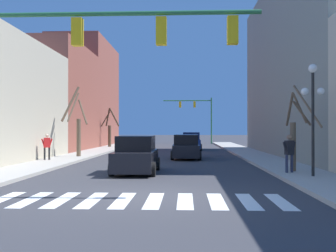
% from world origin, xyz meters
% --- Properties ---
extents(ground_plane, '(240.00, 240.00, 0.00)m').
position_xyz_m(ground_plane, '(0.00, 0.00, 0.00)').
color(ground_plane, '#38383D').
extents(building_row_left, '(6.00, 47.60, 12.41)m').
position_xyz_m(building_row_left, '(-10.83, 20.13, 4.94)').
color(building_row_left, beige).
rests_on(building_row_left, ground_plane).
extents(building_row_right, '(6.00, 35.46, 13.56)m').
position_xyz_m(building_row_right, '(10.83, 14.06, 5.81)').
color(building_row_right, '#BCB299').
rests_on(building_row_right, ground_plane).
extents(crosswalk_stripes, '(8.55, 2.60, 0.01)m').
position_xyz_m(crosswalk_stripes, '(0.00, -0.70, 0.00)').
color(crosswalk_stripes, white).
rests_on(crosswalk_stripes, ground_plane).
extents(traffic_signal_near, '(8.69, 0.28, 5.99)m').
position_xyz_m(traffic_signal_near, '(-1.64, -0.13, 4.52)').
color(traffic_signal_near, '#236038').
rests_on(traffic_signal_near, ground_plane).
extents(traffic_signal_far, '(6.82, 0.28, 6.43)m').
position_xyz_m(traffic_signal_far, '(3.03, 43.03, 4.67)').
color(traffic_signal_far, '#236038').
rests_on(traffic_signal_far, ground_plane).
extents(street_lamp_right_corner, '(0.95, 0.36, 4.56)m').
position_xyz_m(street_lamp_right_corner, '(6.54, 4.20, 3.37)').
color(street_lamp_right_corner, black).
rests_on(street_lamp_right_corner, sidewalk_right).
extents(car_parked_left_mid, '(2.01, 4.67, 1.67)m').
position_xyz_m(car_parked_left_mid, '(1.39, 15.31, 0.78)').
color(car_parked_left_mid, black).
rests_on(car_parked_left_mid, ground_plane).
extents(car_driving_away_lane, '(2.03, 4.33, 1.74)m').
position_xyz_m(car_driving_away_lane, '(-0.96, 6.32, 0.81)').
color(car_driving_away_lane, black).
rests_on(car_driving_away_lane, ground_plane).
extents(car_parked_left_far, '(1.97, 4.84, 1.73)m').
position_xyz_m(car_parked_left_far, '(1.90, 26.67, 0.80)').
color(car_parked_left_far, navy).
rests_on(car_parked_left_far, ground_plane).
extents(pedestrian_on_left_sidewalk, '(0.68, 0.39, 1.66)m').
position_xyz_m(pedestrian_on_left_sidewalk, '(5.91, 5.44, 1.13)').
color(pedestrian_on_left_sidewalk, '#282D47').
rests_on(pedestrian_on_left_sidewalk, sidewalk_right).
extents(pedestrian_waiting_at_curb, '(0.64, 0.42, 1.62)m').
position_xyz_m(pedestrian_waiting_at_curb, '(-7.22, 11.91, 1.11)').
color(pedestrian_waiting_at_curb, black).
rests_on(pedestrian_waiting_at_curb, sidewalk_left).
extents(street_tree_right_near, '(1.86, 1.29, 4.91)m').
position_xyz_m(street_tree_right_near, '(-6.22, 15.06, 2.25)').
color(street_tree_right_near, brown).
rests_on(street_tree_right_near, sidewalk_left).
extents(street_tree_right_far, '(2.02, 0.79, 4.20)m').
position_xyz_m(street_tree_right_far, '(-6.80, 29.88, 1.96)').
color(street_tree_right_far, '#473828').
rests_on(street_tree_right_far, sidewalk_left).
extents(street_tree_right_mid, '(1.10, 2.43, 3.93)m').
position_xyz_m(street_tree_right_mid, '(6.35, 6.11, 1.84)').
color(street_tree_right_mid, brown).
rests_on(street_tree_right_mid, sidewalk_right).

